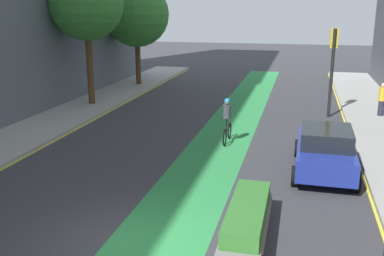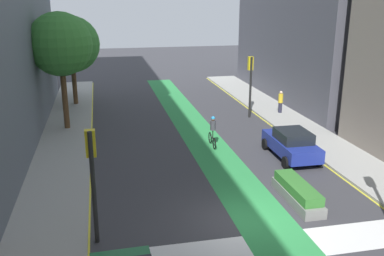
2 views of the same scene
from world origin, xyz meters
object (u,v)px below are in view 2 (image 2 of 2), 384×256
at_px(traffic_signal_near_left, 92,165).
at_px(street_tree_near, 60,45).
at_px(car_blue_right_far, 291,144).
at_px(cyclist_in_lane, 213,131).
at_px(pedestrian_sidewalk_right_a, 280,102).
at_px(traffic_signal_far_right, 250,75).
at_px(street_tree_far, 71,44).
at_px(median_planter, 297,193).

bearing_deg(traffic_signal_near_left, street_tree_near, 97.48).
relative_size(traffic_signal_near_left, car_blue_right_far, 0.98).
bearing_deg(cyclist_in_lane, pedestrian_sidewalk_right_a, 41.11).
xyz_separation_m(traffic_signal_far_right, cyclist_in_lane, (-4.25, -5.72, -2.09)).
height_order(street_tree_near, street_tree_far, street_tree_near).
height_order(traffic_signal_far_right, car_blue_right_far, traffic_signal_far_right).
xyz_separation_m(pedestrian_sidewalk_right_a, median_planter, (-4.98, -13.46, -0.57)).
distance_m(street_tree_near, median_planter, 17.18).
xyz_separation_m(traffic_signal_near_left, cyclist_in_lane, (6.65, 8.92, -1.95)).
bearing_deg(car_blue_right_far, street_tree_near, 147.37).
height_order(traffic_signal_near_left, traffic_signal_far_right, traffic_signal_far_right).
distance_m(traffic_signal_near_left, street_tree_far, 21.03).
distance_m(cyclist_in_lane, street_tree_far, 15.02).
xyz_separation_m(traffic_signal_near_left, car_blue_right_far, (10.37, 6.29, -2.11)).
bearing_deg(traffic_signal_far_right, median_planter, -100.61).
bearing_deg(street_tree_near, traffic_signal_far_right, 2.32).
distance_m(cyclist_in_lane, street_tree_near, 10.97).
xyz_separation_m(traffic_signal_near_left, street_tree_far, (-1.58, 20.88, 1.94)).
relative_size(street_tree_near, median_planter, 2.15).
height_order(street_tree_near, median_planter, street_tree_near).
bearing_deg(median_planter, pedestrian_sidewalk_right_a, 69.71).
height_order(traffic_signal_far_right, pedestrian_sidewalk_right_a, traffic_signal_far_right).
bearing_deg(street_tree_far, street_tree_near, -92.35).
bearing_deg(cyclist_in_lane, traffic_signal_far_right, 53.39).
xyz_separation_m(traffic_signal_near_left, traffic_signal_far_right, (10.89, 14.64, 0.14)).
bearing_deg(street_tree_near, cyclist_in_lane, -31.47).
height_order(pedestrian_sidewalk_right_a, street_tree_near, street_tree_near).
bearing_deg(traffic_signal_far_right, street_tree_far, 153.42).
bearing_deg(median_planter, traffic_signal_far_right, 79.39).
distance_m(pedestrian_sidewalk_right_a, street_tree_near, 15.92).
bearing_deg(street_tree_near, pedestrian_sidewalk_right_a, 2.53).
xyz_separation_m(cyclist_in_lane, pedestrian_sidewalk_right_a, (6.73, 5.88, 0.00)).
relative_size(car_blue_right_far, pedestrian_sidewalk_right_a, 2.60).
bearing_deg(traffic_signal_near_left, car_blue_right_far, 31.25).
distance_m(traffic_signal_far_right, pedestrian_sidewalk_right_a, 3.25).
height_order(cyclist_in_lane, street_tree_far, street_tree_far).
bearing_deg(street_tree_near, traffic_signal_near_left, -82.52).
bearing_deg(cyclist_in_lane, car_blue_right_far, -35.18).
bearing_deg(cyclist_in_lane, median_planter, -76.96).
relative_size(cyclist_in_lane, pedestrian_sidewalk_right_a, 1.14).
bearing_deg(street_tree_near, car_blue_right_far, -32.63).
bearing_deg(pedestrian_sidewalk_right_a, median_planter, -110.29).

